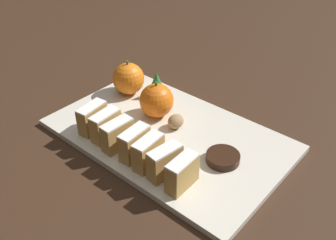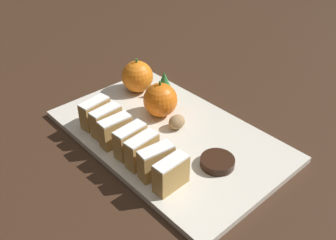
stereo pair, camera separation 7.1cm
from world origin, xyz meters
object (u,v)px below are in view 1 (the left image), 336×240
(orange_near, at_px, (157,100))
(chocolate_cookie, at_px, (222,159))
(orange_far, at_px, (128,79))
(walnut, at_px, (176,122))

(orange_near, height_order, chocolate_cookie, orange_near)
(orange_far, bearing_deg, walnut, -101.68)
(chocolate_cookie, bearing_deg, orange_far, 78.09)
(chocolate_cookie, bearing_deg, orange_near, 79.14)
(walnut, distance_m, chocolate_cookie, 0.13)
(orange_near, distance_m, chocolate_cookie, 0.19)
(orange_far, height_order, chocolate_cookie, orange_far)
(walnut, relative_size, chocolate_cookie, 0.58)
(chocolate_cookie, bearing_deg, walnut, 77.78)
(orange_far, distance_m, walnut, 0.17)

